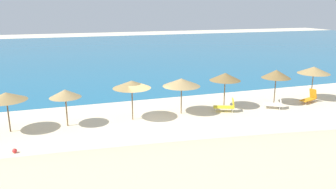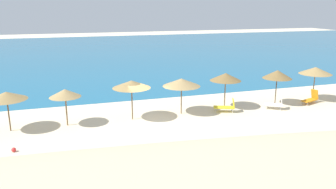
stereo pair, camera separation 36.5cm
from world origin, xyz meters
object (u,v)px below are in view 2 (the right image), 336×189
beach_umbrella_3 (65,93)px  beach_ball (14,150)px  lounge_chair_4 (226,106)px  lounge_chair_2 (276,103)px  beach_umbrella_4 (132,84)px  beach_umbrella_6 (226,77)px  lounge_chair_0 (311,98)px  beach_umbrella_7 (277,74)px  beach_umbrella_8 (316,71)px  beach_umbrella_2 (6,96)px  beach_umbrella_5 (181,82)px

beach_umbrella_3 → beach_ball: size_ratio=9.98×
beach_umbrella_3 → lounge_chair_4: beach_umbrella_3 is taller
lounge_chair_2 → beach_ball: bearing=130.3°
beach_umbrella_4 → beach_umbrella_6: beach_umbrella_4 is taller
lounge_chair_2 → beach_umbrella_3: bearing=118.8°
beach_umbrella_3 → lounge_chair_0: 18.85m
beach_umbrella_7 → lounge_chair_2: 2.35m
lounge_chair_0 → beach_ball: bearing=79.2°
beach_umbrella_3 → beach_umbrella_8: bearing=0.4°
beach_umbrella_2 → beach_umbrella_8: beach_umbrella_8 is taller
beach_umbrella_5 → beach_ball: size_ratio=10.99×
beach_umbrella_4 → beach_umbrella_5: 3.64m
beach_umbrella_3 → lounge_chair_4: size_ratio=1.49×
beach_umbrella_4 → beach_umbrella_7: beach_umbrella_7 is taller
beach_umbrella_2 → beach_ball: bearing=-80.3°
beach_umbrella_2 → beach_umbrella_4: 7.72m
beach_umbrella_2 → beach_ball: (0.59, -3.47, -2.14)m
lounge_chair_2 → beach_ball: (-17.92, -2.45, -0.32)m
beach_umbrella_2 → beach_umbrella_8: 22.85m
beach_umbrella_2 → lounge_chair_0: (22.18, -0.49, -1.86)m
beach_umbrella_2 → lounge_chair_2: beach_umbrella_2 is taller
beach_umbrella_4 → beach_umbrella_8: 15.13m
beach_umbrella_7 → beach_umbrella_8: bearing=1.8°
beach_umbrella_5 → beach_umbrella_6: 3.62m
beach_umbrella_7 → beach_umbrella_6: bearing=175.0°
beach_ball → beach_umbrella_7: bearing=10.6°
beach_umbrella_6 → beach_umbrella_8: size_ratio=0.97×
beach_umbrella_3 → beach_umbrella_4: 4.31m
lounge_chair_2 → beach_umbrella_4: bearing=117.8°
beach_umbrella_6 → lounge_chair_2: (3.57, -1.39, -1.99)m
beach_umbrella_8 → beach_umbrella_2: bearing=-179.7°
beach_umbrella_3 → lounge_chair_2: size_ratio=1.65×
lounge_chair_2 → beach_ball: 18.09m
beach_umbrella_2 → beach_umbrella_4: bearing=-0.9°
lounge_chair_4 → beach_ball: size_ratio=6.69×
beach_umbrella_4 → lounge_chair_0: size_ratio=1.62×
beach_umbrella_8 → beach_umbrella_7: bearing=-178.2°
lounge_chair_0 → beach_ball: size_ratio=6.90×
beach_ball → beach_umbrella_6: bearing=15.0°
beach_umbrella_2 → beach_umbrella_4: beach_umbrella_4 is taller
beach_umbrella_4 → lounge_chair_2: 11.03m
beach_umbrella_5 → lounge_chair_0: (10.83, -0.57, -1.92)m
beach_umbrella_2 → lounge_chair_0: 22.26m
lounge_chair_0 → lounge_chair_2: lounge_chair_0 is taller
beach_umbrella_6 → lounge_chair_0: beach_umbrella_6 is taller
beach_umbrella_7 → beach_ball: beach_umbrella_7 is taller
beach_umbrella_5 → beach_umbrella_6: size_ratio=0.99×
beach_umbrella_2 → beach_umbrella_5: 11.35m
beach_ball → lounge_chair_2: bearing=7.8°
beach_umbrella_3 → beach_umbrella_6: bearing=2.0°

